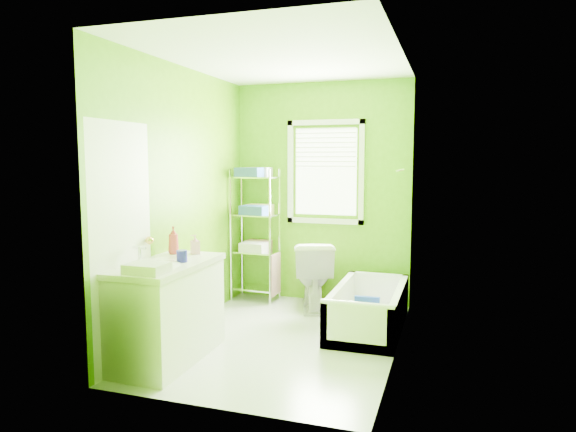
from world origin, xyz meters
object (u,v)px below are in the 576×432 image
(vanity, at_px, (167,308))
(toilet, at_px, (313,275))
(wire_shelf_unit, at_px, (257,220))
(bathtub, at_px, (368,315))

(vanity, bearing_deg, toilet, 67.06)
(toilet, distance_m, wire_shelf_unit, 0.96)
(bathtub, distance_m, wire_shelf_unit, 1.82)
(wire_shelf_unit, bearing_deg, bathtub, -24.98)
(wire_shelf_unit, bearing_deg, toilet, -11.33)
(bathtub, bearing_deg, toilet, 143.50)
(bathtub, bearing_deg, wire_shelf_unit, 155.02)
(toilet, xyz_separation_m, wire_shelf_unit, (-0.74, 0.15, 0.58))
(bathtub, distance_m, toilet, 0.93)
(toilet, distance_m, vanity, 2.00)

